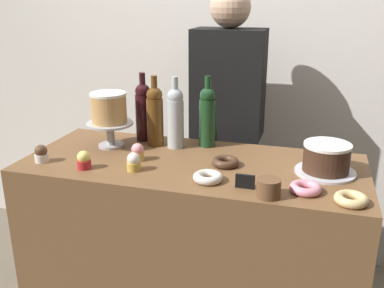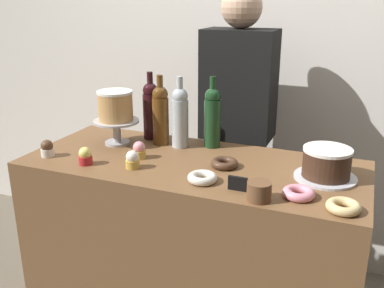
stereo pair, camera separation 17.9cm
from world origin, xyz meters
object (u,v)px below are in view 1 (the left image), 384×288
(cupcake_strawberry, at_px, (138,152))
(donut_pink, at_px, (305,188))
(barista_figure, at_px, (227,137))
(price_sign_chalkboard, at_px, (245,181))
(wine_bottle_dark_red, at_px, (143,111))
(donut_glazed, at_px, (351,199))
(white_layer_cake, at_px, (109,108))
(chocolate_round_cake, at_px, (327,157))
(cupcake_chocolate, at_px, (41,154))
(donut_sugar, at_px, (208,177))
(cookie_stack, at_px, (269,188))
(cake_stand_pedestal, at_px, (110,130))
(cupcake_lemon, at_px, (84,160))
(wine_bottle_green, at_px, (208,116))
(donut_chocolate, at_px, (225,162))
(wine_bottle_clear, at_px, (175,117))
(wine_bottle_amber, at_px, (155,115))
(cupcake_vanilla, at_px, (134,162))

(cupcake_strawberry, relative_size, donut_pink, 0.66)
(barista_figure, bearing_deg, price_sign_chalkboard, -73.43)
(cupcake_strawberry, distance_m, barista_figure, 0.64)
(wine_bottle_dark_red, bearing_deg, donut_glazed, -25.82)
(white_layer_cake, relative_size, chocolate_round_cake, 0.89)
(cupcake_chocolate, height_order, donut_sugar, cupcake_chocolate)
(donut_pink, distance_m, donut_glazed, 0.16)
(cupcake_strawberry, xyz_separation_m, cookie_stack, (0.57, -0.20, -0.00))
(cake_stand_pedestal, distance_m, donut_glazed, 1.08)
(cupcake_lemon, relative_size, donut_sugar, 0.66)
(donut_sugar, distance_m, cookie_stack, 0.24)
(cookie_stack, height_order, barista_figure, barista_figure)
(wine_bottle_green, distance_m, cupcake_strawberry, 0.37)
(wine_bottle_dark_red, distance_m, donut_pink, 0.88)
(wine_bottle_green, distance_m, barista_figure, 0.37)
(cookie_stack, bearing_deg, donut_chocolate, 130.04)
(wine_bottle_clear, relative_size, wine_bottle_amber, 1.00)
(cake_stand_pedestal, bearing_deg, donut_chocolate, -9.25)
(donut_pink, relative_size, cookie_stack, 1.33)
(cupcake_chocolate, relative_size, cookie_stack, 0.88)
(cake_stand_pedestal, distance_m, cupcake_vanilla, 0.33)
(barista_figure, bearing_deg, wine_bottle_dark_red, -138.45)
(cupcake_lemon, relative_size, cookie_stack, 0.88)
(donut_sugar, distance_m, donut_glazed, 0.51)
(wine_bottle_dark_red, height_order, cupcake_chocolate, wine_bottle_dark_red)
(donut_chocolate, bearing_deg, chocolate_round_cake, 4.91)
(price_sign_chalkboard, bearing_deg, wine_bottle_green, 120.51)
(donut_sugar, bearing_deg, cake_stand_pedestal, 153.62)
(wine_bottle_clear, height_order, donut_chocolate, wine_bottle_clear)
(barista_figure, bearing_deg, donut_chocolate, -79.12)
(cupcake_strawberry, distance_m, cookie_stack, 0.61)
(cupcake_strawberry, relative_size, price_sign_chalkboard, 1.06)
(wine_bottle_amber, bearing_deg, donut_chocolate, -24.92)
(donut_pink, height_order, donut_sugar, same)
(donut_pink, xyz_separation_m, cookie_stack, (-0.12, -0.07, 0.02))
(cupcake_lemon, xyz_separation_m, barista_figure, (0.44, 0.72, -0.09))
(cake_stand_pedestal, relative_size, wine_bottle_green, 0.65)
(wine_bottle_amber, height_order, cookie_stack, wine_bottle_amber)
(wine_bottle_clear, distance_m, cupcake_lemon, 0.46)
(wine_bottle_amber, height_order, donut_sugar, wine_bottle_amber)
(cupcake_chocolate, distance_m, cookie_stack, 0.96)
(chocolate_round_cake, bearing_deg, cupcake_chocolate, -169.96)
(cake_stand_pedestal, height_order, barista_figure, barista_figure)
(donut_pink, distance_m, donut_chocolate, 0.37)
(chocolate_round_cake, xyz_separation_m, donut_sugar, (-0.42, -0.20, -0.05))
(wine_bottle_dark_red, bearing_deg, cupcake_lemon, -102.49)
(cupcake_vanilla, xyz_separation_m, cupcake_lemon, (-0.20, -0.04, 0.00))
(donut_pink, bearing_deg, white_layer_cake, 163.55)
(wine_bottle_amber, xyz_separation_m, cupcake_vanilla, (0.03, -0.32, -0.11))
(cupcake_strawberry, distance_m, donut_sugar, 0.37)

